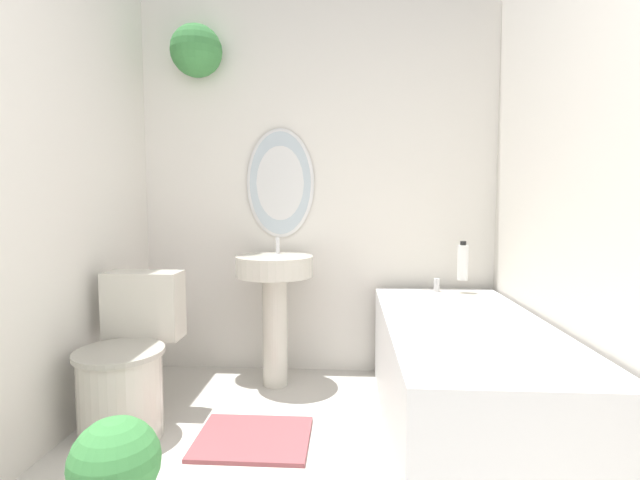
# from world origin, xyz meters

# --- Properties ---
(wall_back) EXTENTS (2.35, 0.31, 2.40)m
(wall_back) POSITION_xyz_m (-0.07, 2.55, 1.27)
(wall_back) COLOR silver
(wall_back) RESTS_ON ground_plane
(wall_right) EXTENTS (0.06, 2.65, 2.40)m
(wall_right) POSITION_xyz_m (1.15, 1.26, 1.20)
(wall_right) COLOR silver
(wall_right) RESTS_ON ground_plane
(toilet) EXTENTS (0.40, 0.56, 0.74)m
(toilet) POSITION_xyz_m (-0.85, 1.67, 0.31)
(toilet) COLOR beige
(toilet) RESTS_ON ground_plane
(pedestal_sink) EXTENTS (0.45, 0.45, 0.88)m
(pedestal_sink) POSITION_xyz_m (-0.24, 2.26, 0.57)
(pedestal_sink) COLOR beige
(pedestal_sink) RESTS_ON ground_plane
(bathtub) EXTENTS (0.72, 1.58, 0.64)m
(bathtub) POSITION_xyz_m (0.73, 1.69, 0.29)
(bathtub) COLOR silver
(bathtub) RESTS_ON ground_plane
(shampoo_bottle) EXTENTS (0.06, 0.06, 0.23)m
(shampoo_bottle) POSITION_xyz_m (0.88, 2.35, 0.74)
(shampoo_bottle) COLOR white
(shampoo_bottle) RESTS_ON bathtub
(potted_plant) EXTENTS (0.29, 0.29, 0.41)m
(potted_plant) POSITION_xyz_m (-0.54, 0.95, 0.21)
(potted_plant) COLOR #9E6042
(potted_plant) RESTS_ON ground_plane
(bath_mat) EXTENTS (0.52, 0.42, 0.02)m
(bath_mat) POSITION_xyz_m (-0.24, 1.61, 0.01)
(bath_mat) COLOR #934C51
(bath_mat) RESTS_ON ground_plane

